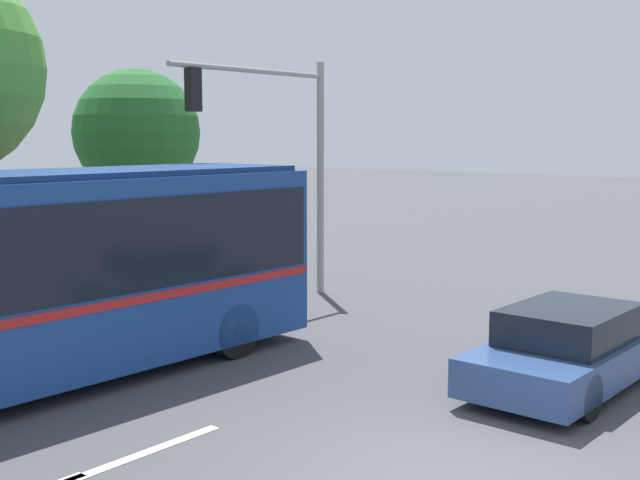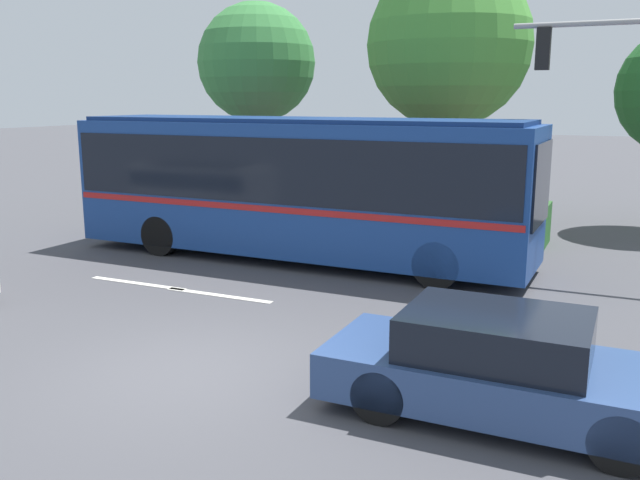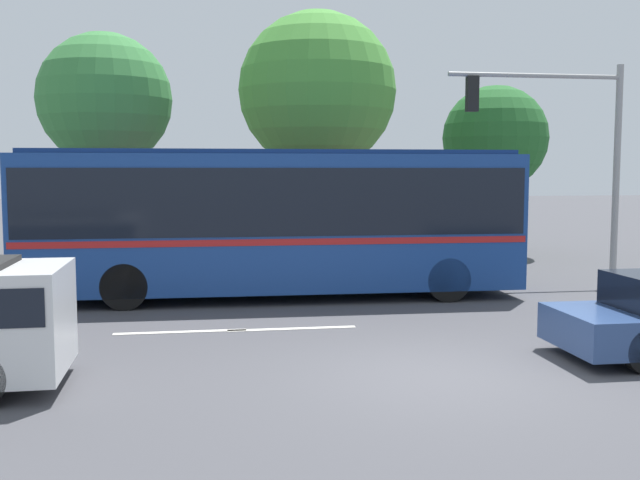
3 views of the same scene
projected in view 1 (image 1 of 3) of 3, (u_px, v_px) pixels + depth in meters
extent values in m
cube|color=black|center=(261.00, 226.00, 16.26)|extent=(0.10, 2.17, 1.71)
cylinder|color=black|center=(156.00, 312.00, 15.84)|extent=(1.01, 0.32, 1.00)
cylinder|color=black|center=(234.00, 330.00, 14.38)|extent=(1.01, 0.32, 1.00)
cube|color=navy|center=(571.00, 357.00, 12.69)|extent=(4.40, 1.85, 0.58)
cube|color=black|center=(569.00, 324.00, 12.53)|extent=(2.20, 1.62, 0.55)
cylinder|color=black|center=(559.00, 341.00, 14.24)|extent=(0.68, 0.22, 0.68)
cylinder|color=black|center=(484.00, 375.00, 12.23)|extent=(0.68, 0.22, 0.68)
cylinder|color=black|center=(586.00, 397.00, 11.20)|extent=(0.68, 0.22, 0.68)
cylinder|color=gray|center=(320.00, 180.00, 20.06)|extent=(0.18, 0.18, 5.76)
cylinder|color=gray|center=(252.00, 70.00, 17.92)|extent=(4.77, 0.12, 0.12)
cube|color=black|center=(193.00, 90.00, 16.67)|extent=(0.30, 0.22, 0.90)
cylinder|color=red|center=(189.00, 75.00, 16.71)|extent=(0.18, 0.02, 0.18)
cylinder|color=yellow|center=(189.00, 90.00, 16.74)|extent=(0.18, 0.02, 0.18)
cylinder|color=green|center=(190.00, 104.00, 16.78)|extent=(0.18, 0.02, 0.18)
cylinder|color=brown|center=(140.00, 225.00, 23.41)|extent=(0.31, 0.31, 2.76)
sphere|color=#236028|center=(137.00, 132.00, 23.06)|extent=(3.63, 3.63, 3.63)
cube|color=silver|center=(144.00, 453.00, 10.06)|extent=(2.40, 0.16, 0.01)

